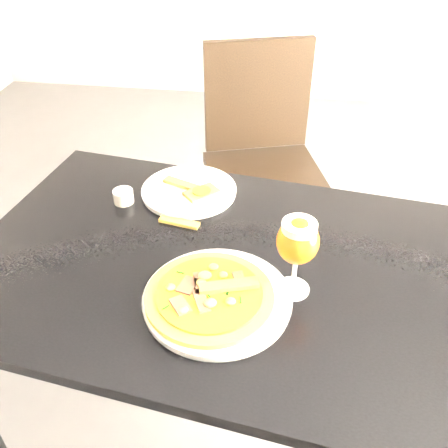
% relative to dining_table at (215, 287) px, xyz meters
% --- Properties ---
extents(dining_table, '(1.30, 0.96, 0.75)m').
position_rel_dining_table_xyz_m(dining_table, '(0.00, 0.00, 0.00)').
color(dining_table, black).
rests_on(dining_table, ground).
extents(chair_far, '(0.56, 0.56, 0.98)m').
position_rel_dining_table_xyz_m(chair_far, '(0.05, 0.89, -0.12)').
color(chair_far, black).
rests_on(chair_far, ground).
extents(plate_main, '(0.40, 0.40, 0.02)m').
position_rel_dining_table_xyz_m(plate_main, '(0.03, -0.14, 0.10)').
color(plate_main, silver).
rests_on(plate_main, dining_table).
extents(pizza, '(0.28, 0.28, 0.03)m').
position_rel_dining_table_xyz_m(pizza, '(0.01, -0.15, 0.12)').
color(pizza, '#8E5F22').
rests_on(pizza, plate_main).
extents(plate_second, '(0.27, 0.27, 0.01)m').
position_rel_dining_table_xyz_m(plate_second, '(-0.12, 0.28, 0.10)').
color(plate_second, silver).
rests_on(plate_second, dining_table).
extents(crust_scraps, '(0.18, 0.12, 0.01)m').
position_rel_dining_table_xyz_m(crust_scraps, '(-0.10, 0.27, 0.11)').
color(crust_scraps, '#8E5F22').
rests_on(crust_scraps, plate_second).
extents(loose_crust, '(0.11, 0.05, 0.01)m').
position_rel_dining_table_xyz_m(loose_crust, '(-0.12, 0.13, 0.09)').
color(loose_crust, '#8E5F22').
rests_on(loose_crust, dining_table).
extents(sauce_cup, '(0.06, 0.06, 0.04)m').
position_rel_dining_table_xyz_m(sauce_cup, '(-0.29, 0.21, 0.11)').
color(sauce_cup, beige).
rests_on(sauce_cup, dining_table).
extents(beer_glass, '(0.09, 0.09, 0.19)m').
position_rel_dining_table_xyz_m(beer_glass, '(0.19, -0.08, 0.23)').
color(beer_glass, silver).
rests_on(beer_glass, dining_table).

